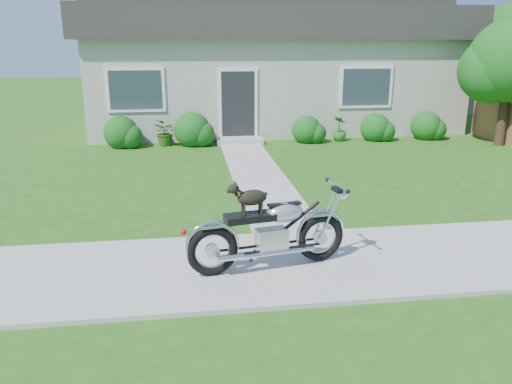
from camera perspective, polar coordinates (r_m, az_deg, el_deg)
The scene contains 8 objects.
ground at distance 7.46m, azimuth 17.18°, elevation -7.08°, with size 80.00×80.00×0.00m, color #235114.
sidewalk at distance 7.46m, azimuth 17.19°, elevation -6.94°, with size 24.00×2.20×0.04m, color #9E9B93.
walkway at distance 11.62m, azimuth 0.03°, elevation 2.26°, with size 1.20×8.00×0.03m, color #9E9B93.
house at distance 18.41m, azimuth 1.66°, elevation 14.34°, with size 12.60×7.03×4.50m.
shrub_row at distance 15.08m, azimuth 1.96°, elevation 7.14°, with size 10.28×1.06×1.06m.
potted_plant_left at distance 14.92m, azimuth -10.29°, elevation 6.74°, with size 0.72×0.62×0.80m, color #275416.
potted_plant_right at distance 15.62m, azimuth 9.54°, elevation 7.15°, with size 0.43×0.43×0.77m, color #256F1E.
motorcycle_with_dog at distance 6.53m, azimuth 1.70°, elevation -4.43°, with size 2.21×0.70×1.20m.
Camera 1 is at (-3.07, -6.15, 2.92)m, focal length 35.00 mm.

